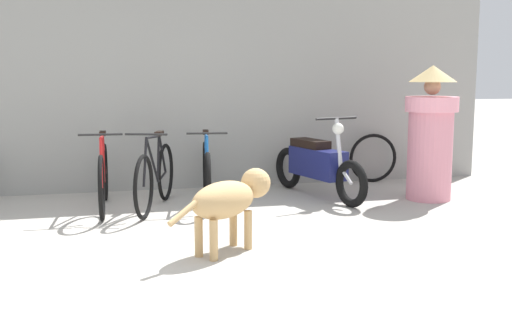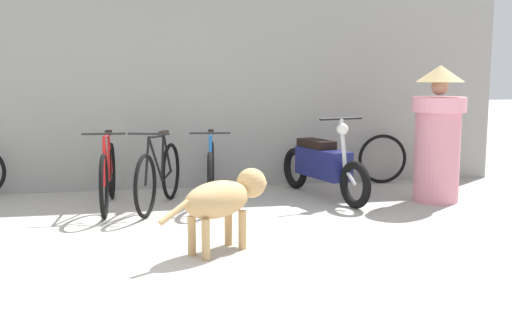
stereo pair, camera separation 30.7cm
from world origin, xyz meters
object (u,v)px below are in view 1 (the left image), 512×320
Objects in this scene: bicycle_1 at (155,177)px; spare_tire_right at (373,158)px; bicycle_0 at (103,177)px; motorcycle at (317,165)px; stray_dog at (231,198)px; bicycle_2 at (207,173)px; person_in_robes at (431,132)px.

bicycle_1 reaches higher than spare_tire_right.
spare_tire_right is at bearing 105.35° from bicycle_0.
bicycle_0 is at bearing -166.07° from spare_tire_right.
bicycle_0 is 0.95× the size of motorcycle.
stray_dog is (1.09, -1.93, 0.09)m from bicycle_0.
bicycle_2 is 2.65m from spare_tire_right.
bicycle_2 is at bearing 97.06° from bicycle_0.
bicycle_0 reaches higher than spare_tire_right.
motorcycle reaches higher than bicycle_0.
bicycle_1 is 0.99× the size of person_in_robes.
bicycle_2 is at bearing 22.55° from person_in_robes.
person_in_robes is at bearing -6.86° from stray_dog.
stray_dog is 3.88m from spare_tire_right.
spare_tire_right is at bearing 10.95° from stray_dog.
bicycle_0 is 2.55× the size of spare_tire_right.
bicycle_1 is 3.31m from spare_tire_right.
person_in_robes is at bearing -82.79° from spare_tire_right.
bicycle_2 is at bearing 50.57° from stray_dog.
motorcycle is (2.59, 0.11, 0.04)m from bicycle_0.
stray_dog is at bearing 4.22° from bicycle_2.
bicycle_0 is 3.92m from person_in_robes.
spare_tire_right is (-0.16, 1.27, -0.49)m from person_in_robes.
motorcycle reaches higher than bicycle_1.
motorcycle is at bearing 17.18° from stray_dog.
motorcycle is (2.02, 0.22, 0.04)m from bicycle_1.
bicycle_1 is (0.57, -0.11, -0.00)m from bicycle_0.
spare_tire_right is (1.12, 0.81, -0.06)m from motorcycle.
person_in_robes is at bearing 54.99° from motorcycle.
bicycle_0 reaches higher than stray_dog.
bicycle_2 is (0.62, 0.23, -0.01)m from bicycle_1.
person_in_robes is 1.37m from spare_tire_right.
person_in_robes is (2.68, -0.47, 0.48)m from bicycle_2.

